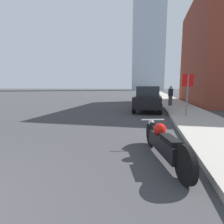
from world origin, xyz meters
TOP-DOWN VIEW (x-y plane):
  - sidewalk at (5.30, 40.00)m, footprint 2.47×240.00m
  - distant_tower at (1.33, 107.73)m, footprint 17.56×17.56m
  - motorcycle at (3.33, 3.45)m, footprint 0.97×2.56m
  - parked_car_black at (2.85, 11.57)m, footprint 1.85×3.88m
  - parked_car_yellow at (3.10, 24.18)m, footprint 1.86×3.98m
  - parked_car_blue at (2.75, 36.54)m, footprint 2.22×4.15m
  - parked_car_white at (2.98, 47.52)m, footprint 2.00×4.02m
  - stop_sign at (4.82, 8.94)m, footprint 0.57×0.26m
  - pedestrian at (4.61, 14.46)m, footprint 0.36×0.22m

SIDE VIEW (x-z plane):
  - sidewalk at x=5.30m, z-range 0.00..0.15m
  - motorcycle at x=3.33m, z-range 0.01..0.78m
  - parked_car_yellow at x=3.10m, z-range 0.01..1.62m
  - parked_car_white at x=2.98m, z-range -0.01..1.67m
  - parked_car_black at x=2.85m, z-range 0.00..1.68m
  - parked_car_blue at x=2.75m, z-range 0.00..1.68m
  - pedestrian at x=4.61m, z-range 0.16..1.75m
  - stop_sign at x=4.82m, z-range 0.54..2.65m
  - distant_tower at x=1.33m, z-range 0.00..89.18m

